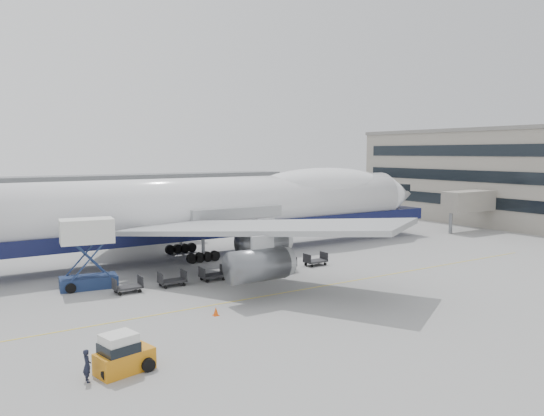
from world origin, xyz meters
TOP-DOWN VIEW (x-y plane):
  - ground at (0.00, 0.00)m, footprint 260.00×260.00m
  - apron_line at (0.00, -6.00)m, footprint 60.00×0.15m
  - hangar at (-10.00, 70.00)m, footprint 110.00×8.00m
  - airliner at (0.64, 12.00)m, footprint 67.00×55.30m
  - catering_truck at (-16.08, 4.52)m, footprint 4.98×3.74m
  - baggage_tug at (-19.05, -14.62)m, footprint 3.22×2.18m
  - ground_worker at (-20.93, -14.79)m, footprint 0.44×0.64m
  - traffic_cone at (-10.37, -8.46)m, footprint 0.42×0.42m
  - dolly_0 at (-13.72, 1.17)m, footprint 2.30×1.35m
  - dolly_1 at (-9.76, 1.17)m, footprint 2.30×1.35m
  - dolly_2 at (-5.81, 1.17)m, footprint 2.30×1.35m
  - dolly_3 at (-1.85, 1.17)m, footprint 2.30×1.35m
  - dolly_4 at (2.11, 1.17)m, footprint 2.30×1.35m
  - dolly_5 at (6.07, 1.17)m, footprint 2.30×1.35m

SIDE VIEW (x-z plane):
  - ground at x=0.00m, z-range 0.00..0.00m
  - apron_line at x=0.00m, z-range 0.00..0.01m
  - traffic_cone at x=-10.37m, z-range -0.02..0.60m
  - dolly_0 at x=-13.72m, z-range -0.12..1.18m
  - dolly_1 at x=-9.76m, z-range -0.12..1.18m
  - dolly_2 at x=-5.81m, z-range -0.12..1.18m
  - dolly_3 at x=-1.85m, z-range -0.12..1.18m
  - dolly_4 at x=2.11m, z-range -0.12..1.18m
  - dolly_5 at x=6.07m, z-range -0.12..1.18m
  - ground_worker at x=-20.93m, z-range 0.00..1.71m
  - baggage_tug at x=-19.05m, z-range -0.12..2.04m
  - catering_truck at x=-16.08m, z-range 0.41..6.45m
  - hangar at x=-10.00m, z-range 0.00..7.00m
  - airliner at x=0.64m, z-range -4.37..15.61m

